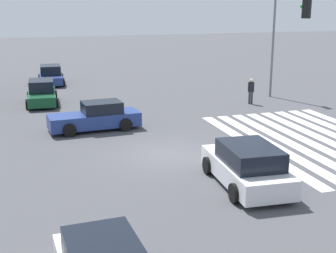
% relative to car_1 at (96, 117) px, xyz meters
% --- Properties ---
extents(ground_plane, '(148.22, 148.22, 0.00)m').
position_rel_car_1_xyz_m(ground_plane, '(-5.05, -2.37, -0.68)').
color(ground_plane, '#47474C').
extents(crosswalk_markings, '(11.56, 7.25, 0.01)m').
position_rel_car_1_xyz_m(crosswalk_markings, '(-5.05, -9.90, -0.68)').
color(crosswalk_markings, silver).
rests_on(crosswalk_markings, ground_plane).
extents(car_1, '(2.16, 4.83, 1.49)m').
position_rel_car_1_xyz_m(car_1, '(0.00, 0.00, 0.00)').
color(car_1, navy).
rests_on(car_1, ground_plane).
extents(car_4, '(4.68, 2.43, 1.60)m').
position_rel_car_1_xyz_m(car_4, '(-9.40, -4.03, 0.08)').
color(car_4, silver).
rests_on(car_4, ground_plane).
extents(car_5, '(4.51, 2.17, 1.56)m').
position_rel_car_1_xyz_m(car_5, '(7.61, 2.38, 0.03)').
color(car_5, '#144728').
rests_on(car_5, ground_plane).
extents(car_6, '(4.27, 2.19, 1.52)m').
position_rel_car_1_xyz_m(car_6, '(15.23, 1.28, 0.02)').
color(car_6, navy).
rests_on(car_6, ground_plane).
extents(pedestrian, '(0.41, 0.41, 1.69)m').
position_rel_car_1_xyz_m(pedestrian, '(3.34, -10.74, 0.26)').
color(pedestrian, '#38383D').
rests_on(pedestrian, ground_plane).
extents(street_light_pole_b, '(0.80, 0.36, 7.66)m').
position_rel_car_1_xyz_m(street_light_pole_b, '(5.14, -13.22, 3.94)').
color(street_light_pole_b, slate).
rests_on(street_light_pole_b, ground_plane).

